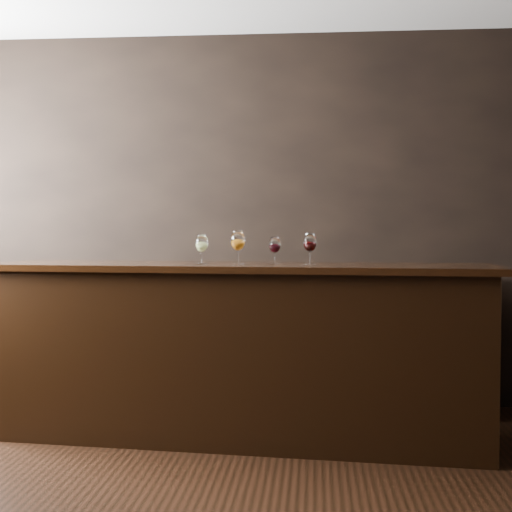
# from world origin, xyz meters

# --- Properties ---
(room_shell) EXTENTS (5.02, 4.52, 2.81)m
(room_shell) POSITION_xyz_m (-0.23, 0.11, 1.81)
(room_shell) COLOR black
(room_shell) RESTS_ON ground
(bar_counter) EXTENTS (3.10, 0.96, 1.07)m
(bar_counter) POSITION_xyz_m (0.31, 1.28, 0.53)
(bar_counter) COLOR black
(bar_counter) RESTS_ON ground
(bar_top) EXTENTS (3.21, 1.04, 0.04)m
(bar_top) POSITION_xyz_m (0.31, 1.28, 1.09)
(bar_top) COLOR black
(bar_top) RESTS_ON bar_counter
(back_bar_shelf) EXTENTS (2.71, 0.40, 0.98)m
(back_bar_shelf) POSITION_xyz_m (0.70, 2.03, 0.49)
(back_bar_shelf) COLOR black
(back_bar_shelf) RESTS_ON ground
(glass_white) EXTENTS (0.08, 0.08, 0.19)m
(glass_white) POSITION_xyz_m (0.07, 1.27, 1.23)
(glass_white) COLOR white
(glass_white) RESTS_ON bar_top
(glass_amber) EXTENTS (0.09, 0.09, 0.21)m
(glass_amber) POSITION_xyz_m (0.30, 1.29, 1.25)
(glass_amber) COLOR white
(glass_amber) RESTS_ON bar_top
(glass_red_a) EXTENTS (0.07, 0.07, 0.17)m
(glass_red_a) POSITION_xyz_m (0.53, 1.31, 1.22)
(glass_red_a) COLOR white
(glass_red_a) RESTS_ON bar_top
(glass_red_b) EXTENTS (0.08, 0.08, 0.19)m
(glass_red_b) POSITION_xyz_m (0.75, 1.29, 1.24)
(glass_red_b) COLOR white
(glass_red_b) RESTS_ON bar_top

